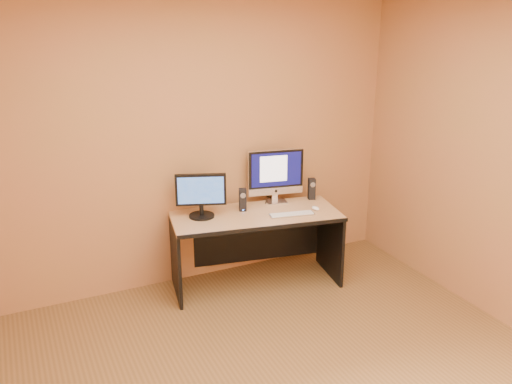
% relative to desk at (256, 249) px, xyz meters
% --- Properties ---
extents(walls, '(4.00, 4.00, 2.60)m').
position_rel_desk_xyz_m(walls, '(-0.48, -1.62, 0.96)').
color(walls, '#A16141').
rests_on(walls, ground).
extents(desk, '(1.57, 0.90, 0.69)m').
position_rel_desk_xyz_m(desk, '(0.00, 0.00, 0.00)').
color(desk, tan).
rests_on(desk, ground).
extents(imac, '(0.56, 0.29, 0.51)m').
position_rel_desk_xyz_m(imac, '(0.31, 0.20, 0.60)').
color(imac, silver).
rests_on(imac, desk).
extents(second_monitor, '(0.49, 0.36, 0.39)m').
position_rel_desk_xyz_m(second_monitor, '(-0.46, 0.14, 0.54)').
color(second_monitor, black).
rests_on(second_monitor, desk).
extents(speaker_left, '(0.08, 0.08, 0.20)m').
position_rel_desk_xyz_m(speaker_left, '(-0.07, 0.13, 0.44)').
color(speaker_left, black).
rests_on(speaker_left, desk).
extents(speaker_right, '(0.08, 0.08, 0.20)m').
position_rel_desk_xyz_m(speaker_right, '(0.65, 0.13, 0.44)').
color(speaker_right, black).
rests_on(speaker_right, desk).
extents(keyboard, '(0.41, 0.18, 0.02)m').
position_rel_desk_xyz_m(keyboard, '(0.27, -0.17, 0.35)').
color(keyboard, '#AFAFB3').
rests_on(keyboard, desk).
extents(mouse, '(0.06, 0.10, 0.03)m').
position_rel_desk_xyz_m(mouse, '(0.53, -0.14, 0.36)').
color(mouse, white).
rests_on(mouse, desk).
extents(cable_a, '(0.06, 0.20, 0.01)m').
position_rel_desk_xyz_m(cable_a, '(0.32, 0.28, 0.35)').
color(cable_a, black).
rests_on(cable_a, desk).
extents(cable_b, '(0.10, 0.14, 0.01)m').
position_rel_desk_xyz_m(cable_b, '(0.24, 0.27, 0.35)').
color(cable_b, black).
rests_on(cable_b, desk).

